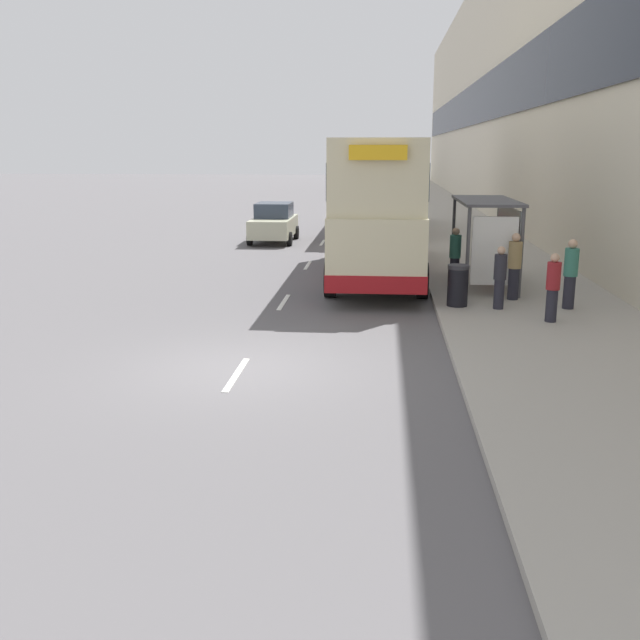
{
  "coord_description": "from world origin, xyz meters",
  "views": [
    {
      "loc": [
        2.58,
        -12.67,
        3.99
      ],
      "look_at": [
        0.02,
        17.23,
        -3.16
      ],
      "focal_mm": 40.0,
      "sensor_mm": 36.0,
      "label": 1
    }
  ],
  "objects_px": {
    "double_decker_bus_near": "(378,206)",
    "pedestrian_3": "(553,287)",
    "car_0": "(372,194)",
    "car_1": "(274,223)",
    "double_decker_bus_ahead": "(378,186)",
    "pedestrian_2": "(571,273)",
    "car_2": "(375,180)",
    "litter_bin": "(458,285)",
    "pedestrian_4": "(500,277)",
    "bus_shelter": "(493,226)",
    "pedestrian_1": "(455,256)",
    "pedestrian_at_shelter": "(514,266)"
  },
  "relations": [
    {
      "from": "double_decker_bus_near",
      "to": "pedestrian_3",
      "type": "distance_m",
      "value": 7.62
    },
    {
      "from": "pedestrian_at_shelter",
      "to": "car_1",
      "type": "bearing_deg",
      "value": 123.2
    },
    {
      "from": "car_0",
      "to": "car_1",
      "type": "relative_size",
      "value": 1.12
    },
    {
      "from": "car_0",
      "to": "car_2",
      "type": "relative_size",
      "value": 1.01
    },
    {
      "from": "car_2",
      "to": "pedestrian_3",
      "type": "xyz_separation_m",
      "value": [
        4.72,
        -61.95,
        0.06
      ]
    },
    {
      "from": "pedestrian_3",
      "to": "pedestrian_4",
      "type": "xyz_separation_m",
      "value": [
        -0.99,
        1.3,
        -0.01
      ]
    },
    {
      "from": "pedestrian_2",
      "to": "pedestrian_4",
      "type": "xyz_separation_m",
      "value": [
        -1.74,
        -0.18,
        -0.09
      ]
    },
    {
      "from": "bus_shelter",
      "to": "car_2",
      "type": "height_order",
      "value": "bus_shelter"
    },
    {
      "from": "car_0",
      "to": "car_1",
      "type": "height_order",
      "value": "car_0"
    },
    {
      "from": "pedestrian_1",
      "to": "pedestrian_at_shelter",
      "type": "bearing_deg",
      "value": -56.68
    },
    {
      "from": "pedestrian_1",
      "to": "litter_bin",
      "type": "bearing_deg",
      "value": -93.97
    },
    {
      "from": "litter_bin",
      "to": "car_2",
      "type": "bearing_deg",
      "value": 92.59
    },
    {
      "from": "double_decker_bus_near",
      "to": "pedestrian_2",
      "type": "bearing_deg",
      "value": -45.18
    },
    {
      "from": "car_1",
      "to": "pedestrian_1",
      "type": "height_order",
      "value": "pedestrian_1"
    },
    {
      "from": "car_0",
      "to": "pedestrian_3",
      "type": "distance_m",
      "value": 36.36
    },
    {
      "from": "bus_shelter",
      "to": "pedestrian_3",
      "type": "bearing_deg",
      "value": -80.17
    },
    {
      "from": "car_1",
      "to": "pedestrian_3",
      "type": "distance_m",
      "value": 17.5
    },
    {
      "from": "bus_shelter",
      "to": "pedestrian_3",
      "type": "xyz_separation_m",
      "value": [
        0.76,
        -4.38,
        -0.92
      ]
    },
    {
      "from": "pedestrian_1",
      "to": "pedestrian_2",
      "type": "relative_size",
      "value": 0.96
    },
    {
      "from": "pedestrian_3",
      "to": "double_decker_bus_ahead",
      "type": "bearing_deg",
      "value": 102.09
    },
    {
      "from": "double_decker_bus_ahead",
      "to": "pedestrian_2",
      "type": "relative_size",
      "value": 6.25
    },
    {
      "from": "pedestrian_3",
      "to": "pedestrian_1",
      "type": "bearing_deg",
      "value": 111.31
    },
    {
      "from": "double_decker_bus_near",
      "to": "pedestrian_3",
      "type": "relative_size",
      "value": 6.55
    },
    {
      "from": "car_1",
      "to": "pedestrian_4",
      "type": "distance_m",
      "value": 15.88
    },
    {
      "from": "double_decker_bus_ahead",
      "to": "car_2",
      "type": "xyz_separation_m",
      "value": [
        -0.57,
        42.57,
        -1.4
      ]
    },
    {
      "from": "car_1",
      "to": "litter_bin",
      "type": "height_order",
      "value": "car_1"
    },
    {
      "from": "bus_shelter",
      "to": "pedestrian_4",
      "type": "xyz_separation_m",
      "value": [
        -0.23,
        -3.08,
        -0.93
      ]
    },
    {
      "from": "double_decker_bus_near",
      "to": "pedestrian_3",
      "type": "bearing_deg",
      "value": -57.29
    },
    {
      "from": "double_decker_bus_ahead",
      "to": "car_1",
      "type": "xyz_separation_m",
      "value": [
        -4.57,
        -4.21,
        -1.43
      ]
    },
    {
      "from": "pedestrian_2",
      "to": "pedestrian_at_shelter",
      "type": "bearing_deg",
      "value": 139.03
    },
    {
      "from": "car_1",
      "to": "pedestrian_2",
      "type": "distance_m",
      "value": 16.66
    },
    {
      "from": "pedestrian_4",
      "to": "litter_bin",
      "type": "bearing_deg",
      "value": 164.84
    },
    {
      "from": "double_decker_bus_near",
      "to": "litter_bin",
      "type": "xyz_separation_m",
      "value": [
        2.08,
        -4.75,
        -1.61
      ]
    },
    {
      "from": "car_1",
      "to": "car_2",
      "type": "relative_size",
      "value": 0.9
    },
    {
      "from": "car_2",
      "to": "pedestrian_1",
      "type": "relative_size",
      "value": 2.67
    },
    {
      "from": "car_0",
      "to": "pedestrian_3",
      "type": "bearing_deg",
      "value": -82.69
    },
    {
      "from": "pedestrian_2",
      "to": "pedestrian_3",
      "type": "height_order",
      "value": "pedestrian_2"
    },
    {
      "from": "pedestrian_2",
      "to": "litter_bin",
      "type": "xyz_separation_m",
      "value": [
        -2.74,
        0.09,
        -0.36
      ]
    },
    {
      "from": "car_0",
      "to": "car_1",
      "type": "distance_m",
      "value": 21.29
    },
    {
      "from": "double_decker_bus_ahead",
      "to": "pedestrian_3",
      "type": "height_order",
      "value": "double_decker_bus_ahead"
    },
    {
      "from": "litter_bin",
      "to": "car_0",
      "type": "bearing_deg",
      "value": 94.39
    },
    {
      "from": "double_decker_bus_near",
      "to": "car_1",
      "type": "relative_size",
      "value": 2.59
    },
    {
      "from": "double_decker_bus_near",
      "to": "pedestrian_at_shelter",
      "type": "xyz_separation_m",
      "value": [
        3.63,
        -3.81,
        -1.24
      ]
    },
    {
      "from": "car_1",
      "to": "pedestrian_4",
      "type": "bearing_deg",
      "value": 119.13
    },
    {
      "from": "car_1",
      "to": "pedestrian_2",
      "type": "bearing_deg",
      "value": 124.68
    },
    {
      "from": "double_decker_bus_ahead",
      "to": "car_0",
      "type": "xyz_separation_m",
      "value": [
        -0.48,
        16.69,
        -1.4
      ]
    },
    {
      "from": "bus_shelter",
      "to": "double_decker_bus_ahead",
      "type": "distance_m",
      "value": 15.39
    },
    {
      "from": "pedestrian_3",
      "to": "car_1",
      "type": "bearing_deg",
      "value": 119.89
    },
    {
      "from": "car_1",
      "to": "pedestrian_at_shelter",
      "type": "bearing_deg",
      "value": 123.2
    },
    {
      "from": "pedestrian_1",
      "to": "car_0",
      "type": "bearing_deg",
      "value": 95.18
    }
  ]
}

